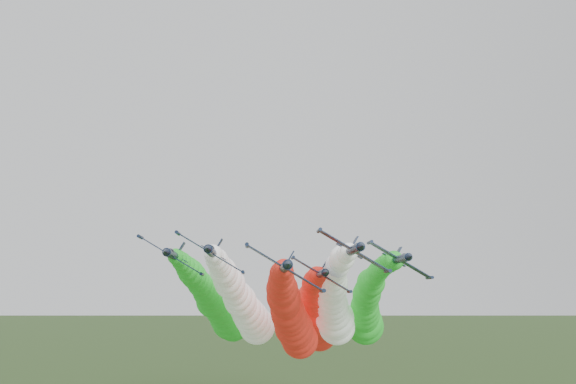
% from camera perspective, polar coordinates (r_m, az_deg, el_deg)
% --- Properties ---
extents(jet_lead, '(16.58, 78.12, 21.47)m').
position_cam_1_polar(jet_lead, '(120.48, 0.44, -12.97)').
color(jet_lead, black).
rests_on(jet_lead, ground).
extents(jet_inner_left, '(16.87, 78.40, 21.76)m').
position_cam_1_polar(jet_inner_left, '(131.71, -4.36, -11.64)').
color(jet_inner_left, black).
rests_on(jet_inner_left, ground).
extents(jet_inner_right, '(16.82, 78.35, 21.71)m').
position_cam_1_polar(jet_inner_right, '(129.88, 4.77, -11.75)').
color(jet_inner_right, black).
rests_on(jet_inner_right, ground).
extents(jet_outer_left, '(16.40, 77.93, 21.29)m').
position_cam_1_polar(jet_outer_left, '(137.23, -7.03, -11.59)').
color(jet_outer_left, black).
rests_on(jet_outer_left, ground).
extents(jet_outer_right, '(17.23, 78.76, 22.12)m').
position_cam_1_polar(jet_outer_right, '(142.81, 7.97, -11.79)').
color(jet_outer_right, black).
rests_on(jet_outer_right, ground).
extents(jet_trail, '(17.19, 78.73, 22.08)m').
position_cam_1_polar(jet_trail, '(145.32, 2.80, -12.58)').
color(jet_trail, black).
rests_on(jet_trail, ground).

